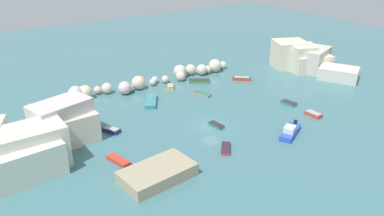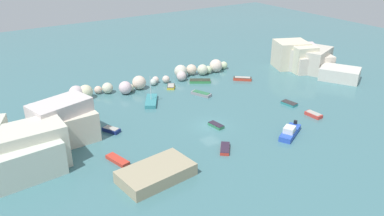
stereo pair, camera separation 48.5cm
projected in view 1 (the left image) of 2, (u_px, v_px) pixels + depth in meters
The scene contains 18 objects.
cove_water at pixel (211, 126), 57.16m from camera, with size 160.00×160.00×0.00m, color #42737A.
cliff_headland_left at pixel (21, 143), 47.73m from camera, with size 20.02×14.79×5.91m.
cliff_headland_right at pixel (303, 58), 80.38m from camera, with size 11.61×18.74×5.50m.
rock_breakwater at pixel (152, 79), 72.04m from camera, with size 34.36×4.54×2.57m.
stone_dock at pixel (157, 173), 44.58m from camera, with size 8.36×4.81×1.47m, color tan.
channel_buoy at pixel (173, 88), 70.53m from camera, with size 0.49×0.49×0.49m, color gold.
moored_boat_0 at pixel (290, 132), 54.34m from camera, with size 5.33×3.79×1.51m.
moored_boat_1 at pixel (151, 101), 64.68m from camera, with size 4.16×5.29×4.62m.
moored_boat_2 at pixel (242, 78), 74.72m from camera, with size 3.32×3.09×0.61m.
moored_boat_3 at pixel (313, 114), 60.12m from camera, with size 1.31×2.67×0.61m.
moored_boat_4 at pixel (226, 148), 50.73m from camera, with size 2.78×3.02×0.46m.
moored_boat_5 at pixel (112, 130), 55.27m from camera, with size 2.19×2.78×0.60m.
moored_boat_6 at pixel (216, 125), 56.83m from camera, with size 1.32×2.56×0.46m.
moored_boat_7 at pixel (289, 103), 64.19m from camera, with size 1.66×2.68×0.44m.
moored_boat_8 at pixel (170, 86), 71.01m from camera, with size 2.37×2.70×0.48m.
moored_boat_9 at pixel (201, 94), 67.77m from camera, with size 2.48×3.80×0.57m.
moored_boat_10 at pixel (199, 81), 73.62m from camera, with size 4.12×3.39×0.52m.
moored_boat_11 at pixel (118, 160), 48.07m from camera, with size 1.93×3.63×0.46m.
Camera 1 is at (-30.65, -40.95, 25.80)m, focal length 36.67 mm.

